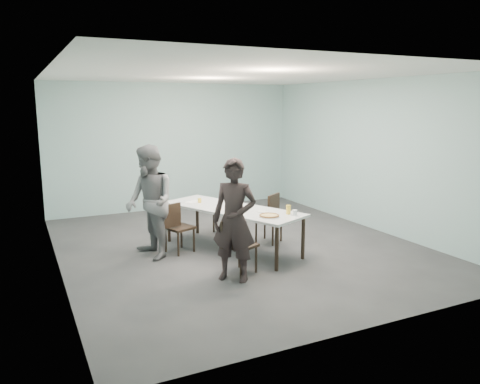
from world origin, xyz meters
name	(u,v)px	position (x,y,z in m)	size (l,w,h in m)	color
ground	(237,246)	(0.00, 0.00, 0.00)	(7.00, 7.00, 0.00)	#333335
room_shell	(237,133)	(0.00, 0.00, 2.03)	(6.02, 7.02, 3.01)	#94BABB
table	(232,211)	(-0.19, -0.17, 0.69)	(1.89, 2.74, 0.75)	white
chair_near_left	(236,242)	(-0.64, -1.30, 0.50)	(0.65, 0.55, 0.87)	black
chair_far_left	(176,224)	(-1.12, 0.08, 0.50)	(0.65, 0.54, 0.87)	black
chair_near_right	(271,215)	(0.68, -0.01, 0.50)	(0.64, 0.58, 0.87)	black
chair_far_right	(229,207)	(0.26, 0.96, 0.50)	(0.65, 0.55, 0.87)	black
diner_near	(234,220)	(-0.75, -1.47, 0.88)	(0.65, 0.42, 1.77)	black
diner_far	(150,202)	(-1.57, 0.04, 0.93)	(0.91, 0.71, 1.87)	slate
pizza	(269,216)	(0.07, -1.03, 0.77)	(0.34, 0.34, 0.04)	white
side_plate	(262,211)	(0.14, -0.66, 0.76)	(0.18, 0.18, 0.01)	white
beer_glass	(288,210)	(0.44, -1.00, 0.82)	(0.08, 0.08, 0.15)	gold
water_tumbler	(295,213)	(0.48, -1.12, 0.80)	(0.08, 0.08, 0.09)	silver
tealight	(232,207)	(-0.20, -0.20, 0.77)	(0.06, 0.06, 0.05)	silver
amber_tumbler	(200,200)	(-0.53, 0.48, 0.79)	(0.07, 0.07, 0.08)	gold
menu	(193,202)	(-0.62, 0.57, 0.75)	(0.30, 0.22, 0.01)	silver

